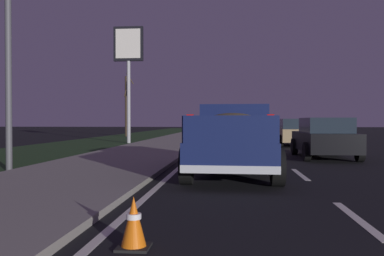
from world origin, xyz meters
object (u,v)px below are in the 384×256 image
at_px(bare_tree_far, 127,105).
at_px(sedan_black, 324,138).
at_px(sedan_tan, 294,132).
at_px(gas_price_sign, 128,55).
at_px(street_light_near, 18,7).
at_px(pickup_truck, 234,138).
at_px(traffic_cone_near, 134,223).

bearing_deg(bare_tree_far, sedan_black, -148.47).
height_order(sedan_tan, gas_price_sign, gas_price_sign).
relative_size(gas_price_sign, street_light_near, 0.97).
bearing_deg(sedan_tan, pickup_truck, 165.26).
distance_m(pickup_truck, sedan_tan, 13.66).
bearing_deg(gas_price_sign, traffic_cone_near, -165.83).
height_order(sedan_black, street_light_near, street_light_near).
bearing_deg(traffic_cone_near, bare_tree_far, 14.41).
xyz_separation_m(pickup_truck, sedan_tan, (13.21, -3.47, -0.20)).
bearing_deg(bare_tree_far, gas_price_sign, -165.11).
height_order(sedan_black, bare_tree_far, bare_tree_far).
relative_size(sedan_tan, traffic_cone_near, 7.62).
bearing_deg(sedan_tan, sedan_black, 179.97).
distance_m(sedan_black, street_light_near, 11.46).
relative_size(sedan_tan, bare_tree_far, 0.75).
bearing_deg(sedan_tan, traffic_cone_near, 166.82).
bearing_deg(sedan_black, pickup_truck, 146.77).
xyz_separation_m(sedan_tan, sedan_black, (-7.91, 0.00, 0.00)).
bearing_deg(traffic_cone_near, sedan_tan, -13.18).
xyz_separation_m(gas_price_sign, bare_tree_far, (11.52, 3.06, -2.70)).
height_order(sedan_tan, sedan_black, same).
bearing_deg(pickup_truck, sedan_black, -33.23).
bearing_deg(sedan_tan, street_light_near, 143.67).
height_order(sedan_tan, traffic_cone_near, sedan_tan).
relative_size(bare_tree_far, traffic_cone_near, 10.22).
bearing_deg(gas_price_sign, street_light_near, -177.75).
distance_m(gas_price_sign, street_light_near, 15.08).
distance_m(sedan_tan, street_light_near, 16.55).
bearing_deg(street_light_near, sedan_black, -62.04).
relative_size(pickup_truck, sedan_black, 1.25).
bearing_deg(sedan_black, bare_tree_far, 31.53).
relative_size(sedan_black, bare_tree_far, 0.74).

